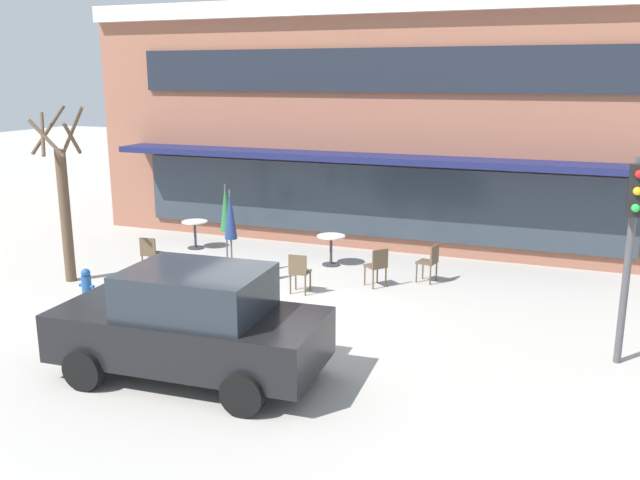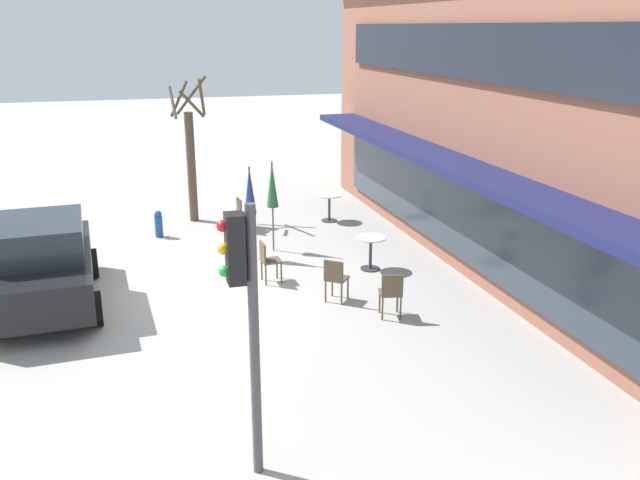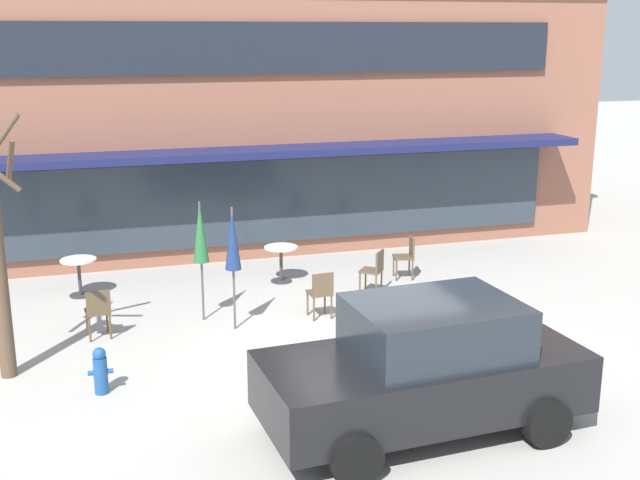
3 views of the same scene
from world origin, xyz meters
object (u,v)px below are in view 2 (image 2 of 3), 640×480
object	(u,v)px
parked_sedan	(42,263)
street_tree	(191,156)
patio_umbrella_cream_folded	(250,191)
cafe_chair_0	(391,292)
cafe_chair_3	(268,259)
cafe_table_near_wall	(329,203)
patio_umbrella_green_folded	(272,185)
cafe_chair_2	(335,277)
cafe_chair_1	(243,212)
cafe_table_streetside	(371,247)
fire_hydrant	(159,224)
traffic_light_pole	(244,299)

from	to	relation	value
parked_sedan	street_tree	bearing A→B (deg)	147.58
patio_umbrella_cream_folded	cafe_chair_0	size ratio (longest dim) A/B	2.47
cafe_chair_3	street_tree	size ratio (longest dim) A/B	0.22
cafe_chair_0	cafe_chair_3	xyz separation A→B (m)	(-2.46, -1.83, 0.00)
cafe_table_near_wall	cafe_chair_0	distance (m)	6.69
patio_umbrella_green_folded	cafe_chair_0	distance (m)	4.82
patio_umbrella_cream_folded	street_tree	distance (m)	3.82
cafe_chair_2	street_tree	world-z (taller)	street_tree
patio_umbrella_green_folded	cafe_chair_1	bearing A→B (deg)	-167.21
cafe_chair_1	cafe_table_streetside	bearing A→B (deg)	30.64
street_tree	cafe_table_near_wall	bearing A→B (deg)	73.09
patio_umbrella_green_folded	cafe_chair_3	distance (m)	2.41
cafe_table_near_wall	cafe_chair_3	bearing A→B (deg)	-32.00
cafe_table_near_wall	cafe_chair_1	distance (m)	2.49
patio_umbrella_green_folded	fire_hydrant	size ratio (longest dim) A/B	3.12
patio_umbrella_green_folded	cafe_chair_0	world-z (taller)	patio_umbrella_green_folded
street_tree	fire_hydrant	world-z (taller)	street_tree
traffic_light_pole	cafe_chair_3	bearing A→B (deg)	166.38
cafe_table_near_wall	patio_umbrella_cream_folded	xyz separation A→B (m)	(2.59, -2.68, 1.11)
cafe_chair_0	parked_sedan	bearing A→B (deg)	-110.89
parked_sedan	fire_hydrant	bearing A→B (deg)	149.51
cafe_table_near_wall	parked_sedan	world-z (taller)	parked_sedan
cafe_table_near_wall	cafe_chair_2	world-z (taller)	cafe_chair_2
street_tree	traffic_light_pole	bearing A→B (deg)	-2.49
cafe_table_near_wall	cafe_chair_1	size ratio (longest dim) A/B	0.85
traffic_light_pole	cafe_chair_2	bearing A→B (deg)	151.98
patio_umbrella_cream_folded	cafe_chair_0	world-z (taller)	patio_umbrella_cream_folded
patio_umbrella_green_folded	street_tree	bearing A→B (deg)	-153.88
cafe_chair_2	traffic_light_pole	world-z (taller)	traffic_light_pole
patio_umbrella_green_folded	parked_sedan	distance (m)	5.48
patio_umbrella_green_folded	fire_hydrant	xyz separation A→B (m)	(-1.89, -2.62, -1.27)
patio_umbrella_green_folded	cafe_chair_1	size ratio (longest dim) A/B	2.47
patio_umbrella_green_folded	traffic_light_pole	distance (m)	8.65
cafe_chair_0	fire_hydrant	xyz separation A→B (m)	(-6.41, -3.89, -0.17)
cafe_table_streetside	parked_sedan	bearing A→B (deg)	-88.21
cafe_chair_1	fire_hydrant	distance (m)	2.21
cafe_chair_2	fire_hydrant	bearing A→B (deg)	-149.94
cafe_chair_2	parked_sedan	xyz separation A→B (m)	(-1.37, -5.49, 0.35)
cafe_table_streetside	cafe_chair_0	size ratio (longest dim) A/B	0.85
patio_umbrella_cream_folded	parked_sedan	bearing A→B (deg)	-69.07
cafe_chair_2	fire_hydrant	world-z (taller)	cafe_chair_2
cafe_chair_0	traffic_light_pole	world-z (taller)	traffic_light_pole
parked_sedan	fire_hydrant	size ratio (longest dim) A/B	6.09
traffic_light_pole	street_tree	bearing A→B (deg)	177.51
cafe_chair_0	patio_umbrella_cream_folded	bearing A→B (deg)	-155.05
cafe_table_near_wall	street_tree	xyz separation A→B (m)	(-1.11, -3.64, 1.32)
cafe_table_near_wall	traffic_light_pole	world-z (taller)	traffic_light_pole
cafe_table_streetside	patio_umbrella_cream_folded	bearing A→B (deg)	-120.98
cafe_chair_1	street_tree	xyz separation A→B (m)	(-1.39, -1.17, 1.31)
cafe_chair_3	cafe_table_streetside	bearing A→B (deg)	93.50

